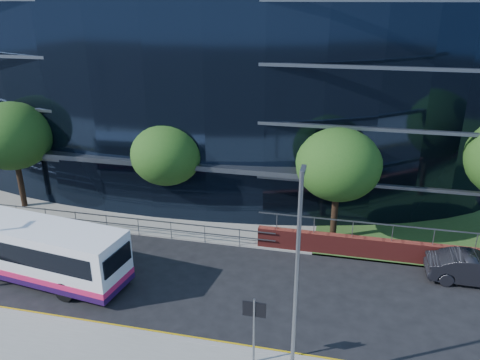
% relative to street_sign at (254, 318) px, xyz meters
% --- Properties ---
extents(ground, '(200.00, 200.00, 0.00)m').
position_rel_street_sign_xyz_m(ground, '(-4.50, 1.59, -2.15)').
color(ground, black).
rests_on(ground, ground).
extents(kerb, '(80.00, 0.25, 0.16)m').
position_rel_street_sign_xyz_m(kerb, '(-4.50, 0.59, -2.07)').
color(kerb, gray).
rests_on(kerb, ground).
extents(yellow_line_outer, '(80.00, 0.08, 0.01)m').
position_rel_street_sign_xyz_m(yellow_line_outer, '(-4.50, 0.79, -2.14)').
color(yellow_line_outer, gold).
rests_on(yellow_line_outer, ground).
extents(yellow_line_inner, '(80.00, 0.08, 0.01)m').
position_rel_street_sign_xyz_m(yellow_line_inner, '(-4.50, 0.94, -2.14)').
color(yellow_line_inner, gold).
rests_on(yellow_line_inner, ground).
extents(far_forecourt, '(50.00, 8.00, 0.10)m').
position_rel_street_sign_xyz_m(far_forecourt, '(-10.50, 12.59, -2.10)').
color(far_forecourt, gray).
rests_on(far_forecourt, ground).
extents(glass_office, '(44.00, 23.10, 16.00)m').
position_rel_street_sign_xyz_m(glass_office, '(-8.50, 22.44, 5.85)').
color(glass_office, black).
rests_on(glass_office, ground).
extents(guard_railings, '(24.00, 0.05, 1.10)m').
position_rel_street_sign_xyz_m(guard_railings, '(-12.50, 8.59, -1.33)').
color(guard_railings, slate).
rests_on(guard_railings, ground).
extents(street_sign, '(0.85, 0.09, 2.80)m').
position_rel_street_sign_xyz_m(street_sign, '(0.00, 0.00, 0.00)').
color(street_sign, slate).
rests_on(street_sign, pavement_near).
extents(tree_far_a, '(4.95, 4.95, 6.98)m').
position_rel_street_sign_xyz_m(tree_far_a, '(-17.50, 10.59, 2.71)').
color(tree_far_a, black).
rests_on(tree_far_a, ground).
extents(tree_far_b, '(4.29, 4.29, 6.05)m').
position_rel_street_sign_xyz_m(tree_far_b, '(-7.50, 11.09, 2.06)').
color(tree_far_b, black).
rests_on(tree_far_b, ground).
extents(tree_far_c, '(4.62, 4.62, 6.51)m').
position_rel_street_sign_xyz_m(tree_far_c, '(2.50, 10.59, 2.39)').
color(tree_far_c, black).
rests_on(tree_far_c, ground).
extents(streetlight_east, '(0.15, 0.77, 8.00)m').
position_rel_street_sign_xyz_m(streetlight_east, '(1.50, -0.59, 2.29)').
color(streetlight_east, slate).
rests_on(streetlight_east, pavement_near).
extents(city_bus, '(10.94, 3.84, 2.90)m').
position_rel_street_sign_xyz_m(city_bus, '(-11.99, 3.49, -0.61)').
color(city_bus, white).
rests_on(city_bus, ground).
extents(parked_car, '(4.46, 1.58, 1.47)m').
position_rel_street_sign_xyz_m(parked_car, '(9.32, 7.75, -1.42)').
color(parked_car, black).
rests_on(parked_car, ground).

